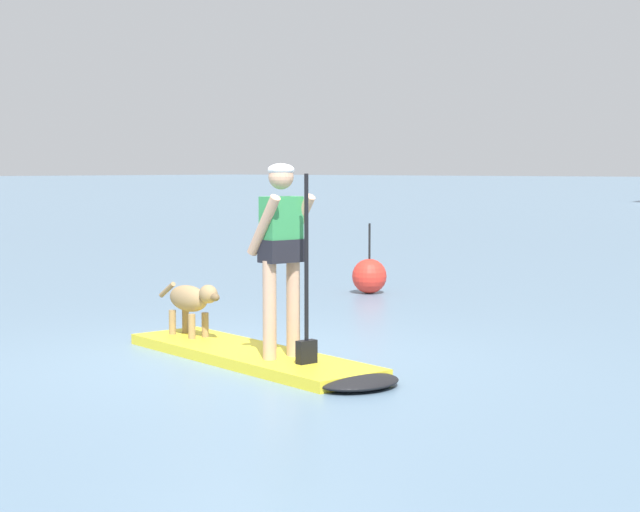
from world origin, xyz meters
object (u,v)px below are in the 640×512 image
object	(u,v)px
person_paddler	(282,245)
dog	(191,300)
paddleboard	(264,359)
marker_buoy	(369,276)

from	to	relation	value
person_paddler	dog	world-z (taller)	person_paddler
paddleboard	marker_buoy	distance (m)	5.37
person_paddler	marker_buoy	xyz separation A→B (m)	(-2.74, 4.82, -0.84)
paddleboard	person_paddler	world-z (taller)	person_paddler
marker_buoy	person_paddler	bearing A→B (deg)	-60.33
paddleboard	dog	xyz separation A→B (m)	(-1.19, 0.21, 0.41)
paddleboard	person_paddler	size ratio (longest dim) A/B	1.97
paddleboard	person_paddler	distance (m)	1.08
dog	marker_buoy	size ratio (longest dim) A/B	1.07
paddleboard	dog	world-z (taller)	dog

